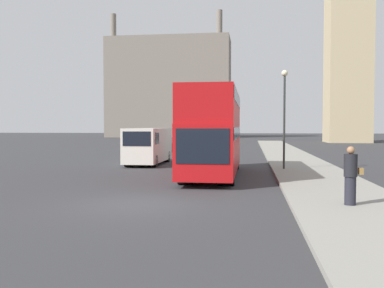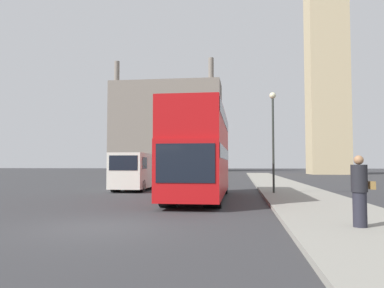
{
  "view_description": "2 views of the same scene",
  "coord_description": "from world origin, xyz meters",
  "px_view_note": "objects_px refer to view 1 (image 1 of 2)",
  "views": [
    {
      "loc": [
        3.76,
        -13.55,
        2.55
      ],
      "look_at": [
        0.86,
        7.62,
        1.68
      ],
      "focal_mm": 40.0,
      "sensor_mm": 36.0,
      "label": 1
    },
    {
      "loc": [
        3.82,
        -9.93,
        1.72
      ],
      "look_at": [
        0.59,
        15.21,
        3.1
      ],
      "focal_mm": 35.0,
      "sensor_mm": 36.0,
      "label": 2
    }
  ],
  "objects_px": {
    "red_double_decker_bus": "(213,129)",
    "parked_sedan": "(182,145)",
    "pedestrian": "(351,176)",
    "street_lamp": "(284,104)",
    "white_van": "(148,145)"
  },
  "relations": [
    {
      "from": "pedestrian",
      "to": "street_lamp",
      "type": "relative_size",
      "value": 0.32
    },
    {
      "from": "white_van",
      "to": "street_lamp",
      "type": "distance_m",
      "value": 9.69
    },
    {
      "from": "pedestrian",
      "to": "parked_sedan",
      "type": "height_order",
      "value": "pedestrian"
    },
    {
      "from": "white_van",
      "to": "red_double_decker_bus",
      "type": "bearing_deg",
      "value": -51.24
    },
    {
      "from": "white_van",
      "to": "parked_sedan",
      "type": "height_order",
      "value": "white_van"
    },
    {
      "from": "white_van",
      "to": "pedestrian",
      "type": "bearing_deg",
      "value": -55.84
    },
    {
      "from": "red_double_decker_bus",
      "to": "street_lamp",
      "type": "bearing_deg",
      "value": 36.43
    },
    {
      "from": "red_double_decker_bus",
      "to": "pedestrian",
      "type": "xyz_separation_m",
      "value": [
        4.95,
        -8.42,
        -1.37
      ]
    },
    {
      "from": "red_double_decker_bus",
      "to": "street_lamp",
      "type": "xyz_separation_m",
      "value": [
        3.8,
        2.8,
        1.42
      ]
    },
    {
      "from": "red_double_decker_bus",
      "to": "pedestrian",
      "type": "relative_size",
      "value": 5.6
    },
    {
      "from": "red_double_decker_bus",
      "to": "parked_sedan",
      "type": "distance_m",
      "value": 22.31
    },
    {
      "from": "pedestrian",
      "to": "parked_sedan",
      "type": "xyz_separation_m",
      "value": [
        -10.01,
        30.07,
        -0.37
      ]
    },
    {
      "from": "red_double_decker_bus",
      "to": "parked_sedan",
      "type": "bearing_deg",
      "value": 103.17
    },
    {
      "from": "white_van",
      "to": "pedestrian",
      "type": "height_order",
      "value": "white_van"
    },
    {
      "from": "white_van",
      "to": "pedestrian",
      "type": "relative_size",
      "value": 3.41
    }
  ]
}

